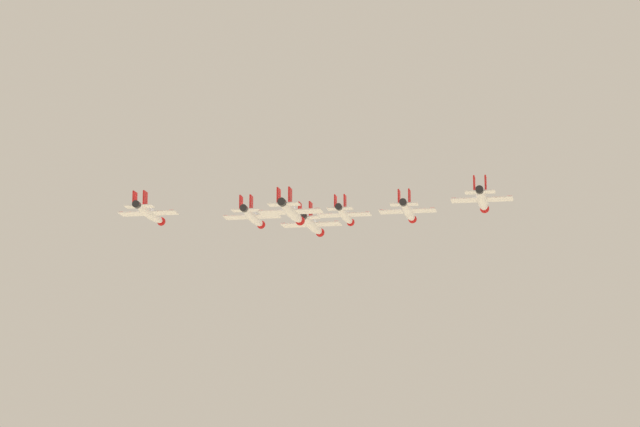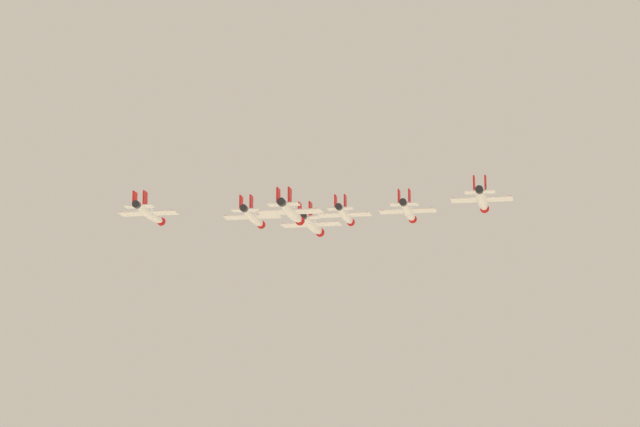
# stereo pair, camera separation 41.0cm
# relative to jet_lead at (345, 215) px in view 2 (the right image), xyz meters

# --- Properties ---
(jet_lead) EXTENTS (16.01, 9.85, 3.36)m
(jet_lead) POSITION_rel_jet_lead_xyz_m (0.00, 0.00, 0.00)
(jet_lead) COLOR white
(jet_left_wingman) EXTENTS (16.21, 10.00, 3.41)m
(jet_left_wingman) POSITION_rel_jet_lead_xyz_m (-16.85, 12.09, -3.12)
(jet_left_wingman) COLOR white
(jet_right_wingman) EXTENTS (15.94, 9.80, 3.35)m
(jet_right_wingman) POSITION_rel_jet_lead_xyz_m (-14.65, -14.68, -3.18)
(jet_right_wingman) COLOR white
(jet_left_outer) EXTENTS (15.73, 9.68, 3.31)m
(jet_left_outer) POSITION_rel_jet_lead_xyz_m (-33.71, 24.19, -5.28)
(jet_left_outer) COLOR white
(jet_right_outer) EXTENTS (15.84, 9.74, 3.33)m
(jet_right_outer) POSITION_rel_jet_lead_xyz_m (-29.30, -29.37, -5.23)
(jet_right_outer) COLOR white
(jet_slot_rear) EXTENTS (15.71, 9.62, 3.30)m
(jet_slot_rear) POSITION_rel_jet_lead_xyz_m (-31.50, -2.59, -8.15)
(jet_slot_rear) COLOR white
(jet_trailing) EXTENTS (15.47, 9.51, 3.25)m
(jet_trailing) POSITION_rel_jet_lead_xyz_m (-47.26, -3.89, -9.44)
(jet_trailing) COLOR white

